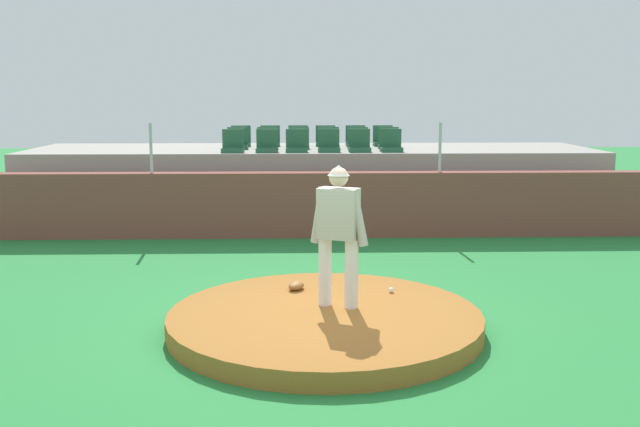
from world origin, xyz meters
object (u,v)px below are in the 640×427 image
fielding_glove (296,286)px  stadium_chair_4 (359,145)px  stadium_chair_2 (297,145)px  stadium_chair_6 (238,142)px  stadium_chair_5 (391,145)px  stadium_chair_7 (267,142)px  pitcher (338,225)px  stadium_chair_9 (329,142)px  stadium_chair_13 (270,140)px  stadium_chair_10 (358,142)px  stadium_chair_1 (267,145)px  stadium_chair_15 (326,140)px  stadium_chair_16 (356,139)px  stadium_chair_3 (329,145)px  stadium_chair_17 (383,139)px  stadium_chair_0 (233,145)px  stadium_chair_8 (299,142)px  baseball (391,290)px  stadium_chair_12 (241,140)px  stadium_chair_11 (389,142)px  stadium_chair_14 (298,140)px

fielding_glove → stadium_chair_4: bearing=9.2°
stadium_chair_2 → stadium_chair_6: bearing=-32.9°
stadium_chair_5 → stadium_chair_7: 2.91m
pitcher → stadium_chair_9: bearing=111.8°
stadium_chair_13 → stadium_chair_5: bearing=147.7°
stadium_chair_9 → stadium_chair_10: size_ratio=1.00×
stadium_chair_1 → stadium_chair_15: bearing=-127.7°
stadium_chair_6 → stadium_chair_16: 2.96m
stadium_chair_4 → pitcher: bearing=83.1°
stadium_chair_1 → stadium_chair_3: bearing=-179.7°
stadium_chair_7 → stadium_chair_16: same height
stadium_chair_2 → stadium_chair_17: size_ratio=1.00×
stadium_chair_0 → stadium_chair_1: same height
stadium_chair_1 → stadium_chair_2: size_ratio=1.00×
pitcher → stadium_chair_16: 8.82m
stadium_chair_5 → stadium_chair_8: 2.22m
baseball → stadium_chair_10: stadium_chair_10 is taller
stadium_chair_2 → stadium_chair_13: same height
stadium_chair_4 → baseball: bearing=89.3°
stadium_chair_12 → stadium_chair_10: bearing=162.5°
stadium_chair_5 → stadium_chair_9: same height
fielding_glove → stadium_chair_5: bearing=3.2°
stadium_chair_11 → stadium_chair_17: bearing=-88.0°
stadium_chair_5 → stadium_chair_13: 3.26m
stadium_chair_11 → stadium_chair_12: bearing=-14.0°
stadium_chair_12 → fielding_glove: bearing=99.9°
baseball → stadium_chair_14: (-1.28, 8.16, 1.53)m
stadium_chair_1 → stadium_chair_11: 2.93m
stadium_chair_16 → stadium_chair_17: (0.67, -0.03, 0.00)m
stadium_chair_7 → stadium_chair_10: (2.11, -0.02, 0.00)m
stadium_chair_6 → stadium_chair_16: same height
fielding_glove → stadium_chair_5: size_ratio=0.60×
stadium_chair_1 → stadium_chair_11: same height
fielding_glove → stadium_chair_2: bearing=21.9°
stadium_chair_8 → stadium_chair_10: bearing=179.5°
stadium_chair_4 → fielding_glove: bearing=77.4°
stadium_chair_10 → stadium_chair_0: bearing=17.5°
stadium_chair_5 → stadium_chair_14: bearing=-40.5°
stadium_chair_4 → stadium_chair_5: (0.70, 0.02, 0.00)m
stadium_chair_15 → stadium_chair_17: bearing=179.4°
stadium_chair_17 → stadium_chair_8: bearing=22.6°
stadium_chair_0 → stadium_chair_14: bearing=-128.3°
stadium_chair_2 → stadium_chair_7: (-0.68, 0.89, 0.00)m
stadium_chair_3 → stadium_chair_14: bearing=-69.1°
fielding_glove → stadium_chair_3: bearing=15.3°
stadium_chair_9 → stadium_chair_15: size_ratio=1.00×
stadium_chair_0 → stadium_chair_1: (0.75, 0.03, 0.00)m
baseball → stadium_chair_7: stadium_chair_7 is taller
stadium_chair_1 → stadium_chair_10: bearing=-157.3°
stadium_chair_6 → stadium_chair_11: 3.53m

